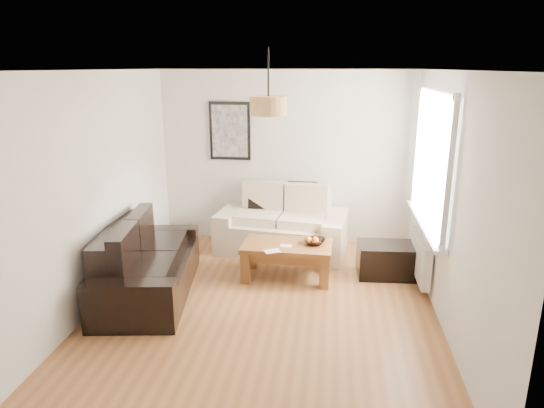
# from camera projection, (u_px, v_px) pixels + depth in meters

# --- Properties ---
(floor) EXTENTS (4.50, 4.50, 0.00)m
(floor) POSITION_uv_depth(u_px,v_px,m) (265.00, 307.00, 5.42)
(floor) COLOR brown
(floor) RESTS_ON ground
(ceiling) EXTENTS (3.80, 4.50, 0.00)m
(ceiling) POSITION_uv_depth(u_px,v_px,m) (264.00, 70.00, 4.70)
(ceiling) COLOR white
(ceiling) RESTS_ON floor
(wall_back) EXTENTS (3.80, 0.04, 2.60)m
(wall_back) POSITION_uv_depth(u_px,v_px,m) (286.00, 158.00, 7.20)
(wall_back) COLOR silver
(wall_back) RESTS_ON floor
(wall_front) EXTENTS (3.80, 0.04, 2.60)m
(wall_front) POSITION_uv_depth(u_px,v_px,m) (212.00, 293.00, 2.91)
(wall_front) COLOR silver
(wall_front) RESTS_ON floor
(wall_left) EXTENTS (0.04, 4.50, 2.60)m
(wall_left) POSITION_uv_depth(u_px,v_px,m) (96.00, 191.00, 5.29)
(wall_left) COLOR silver
(wall_left) RESTS_ON floor
(wall_right) EXTENTS (0.04, 4.50, 2.60)m
(wall_right) POSITION_uv_depth(u_px,v_px,m) (450.00, 203.00, 4.82)
(wall_right) COLOR silver
(wall_right) RESTS_ON floor
(window_bay) EXTENTS (0.14, 1.90, 1.60)m
(window_bay) POSITION_uv_depth(u_px,v_px,m) (433.00, 159.00, 5.51)
(window_bay) COLOR white
(window_bay) RESTS_ON wall_right
(radiator) EXTENTS (0.10, 0.90, 0.52)m
(radiator) POSITION_uv_depth(u_px,v_px,m) (421.00, 257.00, 5.85)
(radiator) COLOR white
(radiator) RESTS_ON wall_right
(poster) EXTENTS (0.62, 0.04, 0.87)m
(poster) POSITION_uv_depth(u_px,v_px,m) (230.00, 131.00, 7.17)
(poster) COLOR black
(poster) RESTS_ON wall_back
(pendant_shade) EXTENTS (0.40, 0.40, 0.20)m
(pendant_shade) POSITION_uv_depth(u_px,v_px,m) (268.00, 106.00, 5.09)
(pendant_shade) COLOR tan
(pendant_shade) RESTS_ON ceiling
(loveseat_cream) EXTENTS (1.96, 1.24, 0.92)m
(loveseat_cream) POSITION_uv_depth(u_px,v_px,m) (282.00, 221.00, 6.99)
(loveseat_cream) COLOR beige
(loveseat_cream) RESTS_ON floor
(sofa_leather) EXTENTS (1.21, 2.04, 0.83)m
(sofa_leather) POSITION_uv_depth(u_px,v_px,m) (148.00, 261.00, 5.65)
(sofa_leather) COLOR black
(sofa_leather) RESTS_ON floor
(coffee_table) EXTENTS (1.15, 0.65, 0.46)m
(coffee_table) POSITION_uv_depth(u_px,v_px,m) (287.00, 261.00, 6.12)
(coffee_table) COLOR brown
(coffee_table) RESTS_ON floor
(ottoman) EXTENTS (0.78, 0.53, 0.43)m
(ottoman) POSITION_uv_depth(u_px,v_px,m) (387.00, 260.00, 6.19)
(ottoman) COLOR black
(ottoman) RESTS_ON floor
(cushion_left) EXTENTS (0.41, 0.13, 0.41)m
(cushion_left) POSITION_uv_depth(u_px,v_px,m) (262.00, 195.00, 7.16)
(cushion_left) COLOR black
(cushion_left) RESTS_ON loveseat_cream
(cushion_right) EXTENTS (0.43, 0.14, 0.43)m
(cushion_right) POSITION_uv_depth(u_px,v_px,m) (302.00, 196.00, 7.08)
(cushion_right) COLOR black
(cushion_right) RESTS_ON loveseat_cream
(fruit_bowl) EXTENTS (0.28, 0.28, 0.07)m
(fruit_bowl) POSITION_uv_depth(u_px,v_px,m) (315.00, 241.00, 6.05)
(fruit_bowl) COLOR black
(fruit_bowl) RESTS_ON coffee_table
(orange_a) EXTENTS (0.10, 0.10, 0.09)m
(orange_a) POSITION_uv_depth(u_px,v_px,m) (308.00, 239.00, 6.10)
(orange_a) COLOR orange
(orange_a) RESTS_ON fruit_bowl
(orange_b) EXTENTS (0.12, 0.12, 0.09)m
(orange_b) POSITION_uv_depth(u_px,v_px,m) (315.00, 240.00, 6.07)
(orange_b) COLOR #D95E12
(orange_b) RESTS_ON fruit_bowl
(orange_c) EXTENTS (0.08, 0.08, 0.06)m
(orange_c) POSITION_uv_depth(u_px,v_px,m) (307.00, 239.00, 6.11)
(orange_c) COLOR orange
(orange_c) RESTS_ON fruit_bowl
(papers) EXTENTS (0.23, 0.21, 0.01)m
(papers) POSITION_uv_depth(u_px,v_px,m) (272.00, 251.00, 5.81)
(papers) COLOR white
(papers) RESTS_ON coffee_table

